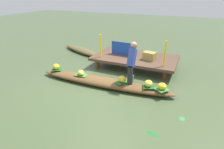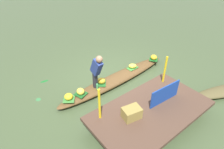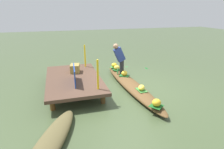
{
  "view_description": "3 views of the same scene",
  "coord_description": "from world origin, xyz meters",
  "px_view_note": "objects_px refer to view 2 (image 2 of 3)",
  "views": [
    {
      "loc": [
        2.46,
        -4.82,
        2.79
      ],
      "look_at": [
        0.23,
        0.21,
        0.34
      ],
      "focal_mm": 30.14,
      "sensor_mm": 36.0,
      "label": 1
    },
    {
      "loc": [
        3.5,
        4.16,
        4.04
      ],
      "look_at": [
        0.3,
        0.11,
        0.49
      ],
      "focal_mm": 31.05,
      "sensor_mm": 36.0,
      "label": 2
    },
    {
      "loc": [
        -5.78,
        2.4,
        2.66
      ],
      "look_at": [
        0.29,
        0.6,
        0.47
      ],
      "focal_mm": 30.37,
      "sensor_mm": 36.0,
      "label": 3
    }
  ],
  "objects_px": {
    "banana_bunch_2": "(154,57)",
    "produce_crate": "(132,113)",
    "banana_bunch_0": "(69,97)",
    "market_banner": "(165,94)",
    "banana_bunch_4": "(133,66)",
    "vendor_person": "(97,70)",
    "water_bottle": "(97,87)",
    "vendor_boat": "(117,79)",
    "banana_bunch_1": "(81,91)",
    "banana_bunch_3": "(101,81)"
  },
  "relations": [
    {
      "from": "banana_bunch_2",
      "to": "produce_crate",
      "type": "distance_m",
      "value": 3.41
    },
    {
      "from": "banana_bunch_0",
      "to": "market_banner",
      "type": "xyz_separation_m",
      "value": [
        -1.9,
        1.9,
        0.36
      ]
    },
    {
      "from": "market_banner",
      "to": "banana_bunch_4",
      "type": "bearing_deg",
      "value": -106.1
    },
    {
      "from": "vendor_person",
      "to": "water_bottle",
      "type": "relative_size",
      "value": 5.78
    },
    {
      "from": "vendor_boat",
      "to": "banana_bunch_1",
      "type": "height_order",
      "value": "banana_bunch_1"
    },
    {
      "from": "banana_bunch_2",
      "to": "vendor_person",
      "type": "bearing_deg",
      "value": 2.32
    },
    {
      "from": "banana_bunch_1",
      "to": "market_banner",
      "type": "relative_size",
      "value": 0.25
    },
    {
      "from": "banana_bunch_4",
      "to": "water_bottle",
      "type": "bearing_deg",
      "value": 7.54
    },
    {
      "from": "banana_bunch_2",
      "to": "banana_bunch_3",
      "type": "relative_size",
      "value": 0.92
    },
    {
      "from": "banana_bunch_4",
      "to": "produce_crate",
      "type": "distance_m",
      "value": 2.61
    },
    {
      "from": "banana_bunch_2",
      "to": "banana_bunch_4",
      "type": "xyz_separation_m",
      "value": [
        1.07,
        -0.06,
        -0.02
      ]
    },
    {
      "from": "vendor_boat",
      "to": "banana_bunch_4",
      "type": "distance_m",
      "value": 0.81
    },
    {
      "from": "banana_bunch_2",
      "to": "produce_crate",
      "type": "xyz_separation_m",
      "value": [
        2.88,
        1.8,
        0.24
      ]
    },
    {
      "from": "vendor_boat",
      "to": "vendor_person",
      "type": "height_order",
      "value": "vendor_person"
    },
    {
      "from": "produce_crate",
      "to": "market_banner",
      "type": "bearing_deg",
      "value": 173.65
    },
    {
      "from": "banana_bunch_1",
      "to": "banana_bunch_3",
      "type": "height_order",
      "value": "banana_bunch_3"
    },
    {
      "from": "banana_bunch_0",
      "to": "banana_bunch_2",
      "type": "relative_size",
      "value": 1.02
    },
    {
      "from": "banana_bunch_0",
      "to": "banana_bunch_3",
      "type": "xyz_separation_m",
      "value": [
        -1.19,
        -0.03,
        0.01
      ]
    },
    {
      "from": "banana_bunch_3",
      "to": "banana_bunch_4",
      "type": "height_order",
      "value": "banana_bunch_3"
    },
    {
      "from": "banana_bunch_2",
      "to": "vendor_person",
      "type": "relative_size",
      "value": 0.2
    },
    {
      "from": "market_banner",
      "to": "banana_bunch_2",
      "type": "bearing_deg",
      "value": -129.08
    },
    {
      "from": "banana_bunch_0",
      "to": "banana_bunch_1",
      "type": "height_order",
      "value": "banana_bunch_1"
    },
    {
      "from": "banana_bunch_4",
      "to": "banana_bunch_3",
      "type": "bearing_deg",
      "value": 2.08
    },
    {
      "from": "banana_bunch_4",
      "to": "vendor_person",
      "type": "relative_size",
      "value": 0.24
    },
    {
      "from": "banana_bunch_1",
      "to": "water_bottle",
      "type": "height_order",
      "value": "water_bottle"
    },
    {
      "from": "vendor_boat",
      "to": "banana_bunch_1",
      "type": "bearing_deg",
      "value": 0.21
    },
    {
      "from": "banana_bunch_0",
      "to": "banana_bunch_4",
      "type": "xyz_separation_m",
      "value": [
        -2.63,
        -0.08,
        -0.01
      ]
    },
    {
      "from": "banana_bunch_0",
      "to": "banana_bunch_2",
      "type": "bearing_deg",
      "value": -179.69
    },
    {
      "from": "banana_bunch_2",
      "to": "banana_bunch_4",
      "type": "relative_size",
      "value": 0.85
    },
    {
      "from": "banana_bunch_3",
      "to": "banana_bunch_4",
      "type": "relative_size",
      "value": 0.92
    },
    {
      "from": "vendor_boat",
      "to": "banana_bunch_4",
      "type": "bearing_deg",
      "value": -178.36
    },
    {
      "from": "produce_crate",
      "to": "banana_bunch_2",
      "type": "bearing_deg",
      "value": -148.04
    },
    {
      "from": "water_bottle",
      "to": "banana_bunch_0",
      "type": "bearing_deg",
      "value": -8.86
    },
    {
      "from": "banana_bunch_4",
      "to": "vendor_boat",
      "type": "bearing_deg",
      "value": 3.43
    },
    {
      "from": "banana_bunch_3",
      "to": "vendor_person",
      "type": "relative_size",
      "value": 0.22
    },
    {
      "from": "vendor_person",
      "to": "water_bottle",
      "type": "distance_m",
      "value": 0.59
    },
    {
      "from": "banana_bunch_0",
      "to": "banana_bunch_1",
      "type": "distance_m",
      "value": 0.39
    },
    {
      "from": "banana_bunch_2",
      "to": "vendor_person",
      "type": "height_order",
      "value": "vendor_person"
    },
    {
      "from": "vendor_person",
      "to": "market_banner",
      "type": "distance_m",
      "value": 2.05
    },
    {
      "from": "banana_bunch_2",
      "to": "market_banner",
      "type": "distance_m",
      "value": 2.65
    },
    {
      "from": "water_bottle",
      "to": "banana_bunch_2",
      "type": "bearing_deg",
      "value": -176.66
    },
    {
      "from": "water_bottle",
      "to": "produce_crate",
      "type": "height_order",
      "value": "produce_crate"
    },
    {
      "from": "banana_bunch_0",
      "to": "banana_bunch_2",
      "type": "distance_m",
      "value": 3.69
    },
    {
      "from": "banana_bunch_1",
      "to": "banana_bunch_2",
      "type": "relative_size",
      "value": 1.02
    },
    {
      "from": "banana_bunch_1",
      "to": "vendor_person",
      "type": "height_order",
      "value": "vendor_person"
    },
    {
      "from": "banana_bunch_0",
      "to": "produce_crate",
      "type": "height_order",
      "value": "produce_crate"
    },
    {
      "from": "water_bottle",
      "to": "produce_crate",
      "type": "xyz_separation_m",
      "value": [
        0.1,
        1.64,
        0.24
      ]
    },
    {
      "from": "vendor_boat",
      "to": "water_bottle",
      "type": "relative_size",
      "value": 21.65
    },
    {
      "from": "banana_bunch_4",
      "to": "produce_crate",
      "type": "bearing_deg",
      "value": 45.76
    },
    {
      "from": "produce_crate",
      "to": "banana_bunch_1",
      "type": "bearing_deg",
      "value": -76.65
    }
  ]
}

